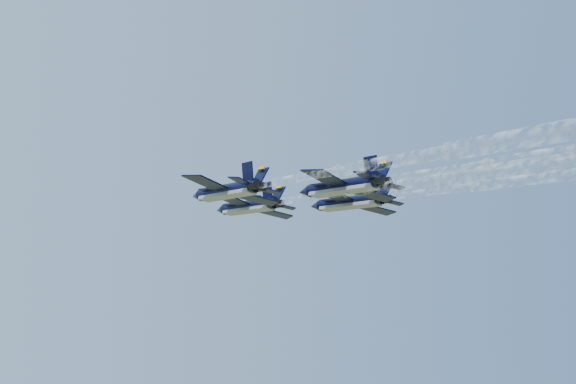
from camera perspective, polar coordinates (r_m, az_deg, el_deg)
name	(u,v)px	position (r m, az deg, el deg)	size (l,w,h in m)	color
jet_lead	(247,207)	(129.45, -2.91, -1.04)	(14.56, 19.46, 4.87)	black
jet_left	(226,191)	(113.22, -4.44, 0.06)	(14.56, 19.46, 4.87)	black
jet_right	(349,202)	(124.60, 4.34, -0.73)	(14.56, 19.46, 4.87)	black
jet_slot	(342,187)	(109.04, 3.85, 0.39)	(14.56, 19.46, 4.87)	black
smoke_trail_lead	(429,169)	(97.42, 10.00, 1.61)	(11.05, 52.76, 2.19)	white
smoke_trail_left	(436,140)	(81.05, 10.48, 3.69)	(11.05, 52.76, 2.19)	white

